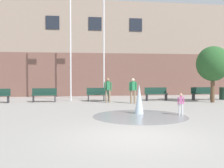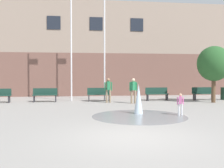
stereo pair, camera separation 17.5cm
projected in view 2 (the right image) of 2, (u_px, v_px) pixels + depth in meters
name	position (u px, v px, depth m)	size (l,w,h in m)	color
ground_plane	(132.00, 137.00, 7.62)	(100.00, 100.00, 0.00)	gray
library_building	(94.00, 51.00, 25.07)	(36.00, 6.05, 8.10)	brown
splash_fountain	(139.00, 105.00, 11.93)	(4.15, 4.15, 1.39)	gray
park_bench_center	(45.00, 95.00, 17.44)	(1.60, 0.44, 0.91)	#28282D
park_bench_under_right_flagpole	(99.00, 94.00, 17.96)	(1.60, 0.44, 0.91)	#28282D
park_bench_near_trashcan	(157.00, 94.00, 18.43)	(1.60, 0.44, 0.91)	#28282D
park_bench_far_right	(203.00, 93.00, 18.77)	(1.60, 0.44, 0.91)	#28282D
child_with_pink_shirt	(180.00, 102.00, 11.70)	(0.31, 0.24, 0.99)	silver
teen_by_trashcan	(108.00, 88.00, 16.97)	(0.50, 0.36, 1.59)	#89755B
adult_near_bench	(133.00, 89.00, 16.47)	(0.50, 0.36, 1.59)	#89755B
flagpole_left	(72.00, 33.00, 17.99)	(0.80, 0.10, 8.86)	silver
flagpole_right	(105.00, 33.00, 18.29)	(0.80, 0.10, 8.91)	silver
street_tree_near_building	(214.00, 64.00, 16.99)	(2.14, 2.14, 3.67)	brown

